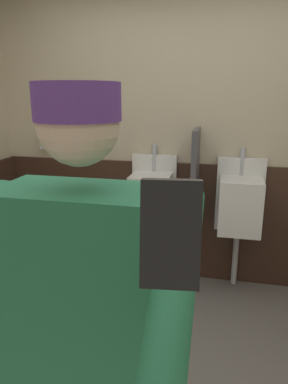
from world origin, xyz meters
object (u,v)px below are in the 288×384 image
object	(u,v)px
person	(87,329)
cell_phone	(171,234)
urinal_left	(151,199)
urinal_middle	(240,205)
soap_dispenser	(46,139)

from	to	relation	value
person	cell_phone	bearing A→B (deg)	-58.15
urinal_left	person	xyz separation A→B (m)	(0.23, -2.06, 0.22)
cell_phone	person	bearing A→B (deg)	115.04
person	urinal_middle	bearing A→B (deg)	75.72
soap_dispenser	cell_phone	bearing A→B (deg)	-59.62
soap_dispenser	urinal_left	bearing A→B (deg)	-6.58
urinal_middle	cell_phone	xyz separation A→B (m)	(-0.21, -2.56, 0.75)
urinal_left	person	bearing A→B (deg)	-83.76
person	soap_dispenser	xyz separation A→B (m)	(-1.26, 2.18, 0.26)
cell_phone	urinal_left	bearing A→B (deg)	95.03
urinal_middle	soap_dispenser	world-z (taller)	soap_dispenser
urinal_left	cell_phone	distance (m)	2.72
person	cell_phone	world-z (taller)	person
urinal_middle	person	size ratio (longest dim) A/B	0.73
urinal_middle	soap_dispenser	size ratio (longest dim) A/B	6.89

